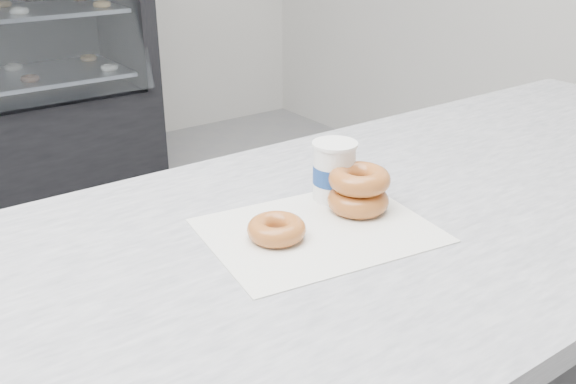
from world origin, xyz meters
name	(u,v)px	position (x,y,z in m)	size (l,w,h in m)	color
wax_paper	(318,230)	(0.37, -0.59, 0.90)	(0.34, 0.26, 0.00)	silver
donut_single	(276,229)	(0.30, -0.58, 0.92)	(0.09, 0.09, 0.03)	#C07234
donut_stack	(359,190)	(0.47, -0.57, 0.94)	(0.14, 0.14, 0.07)	#C07234
coffee_cup	(334,171)	(0.46, -0.51, 0.95)	(0.09, 0.09, 0.10)	white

